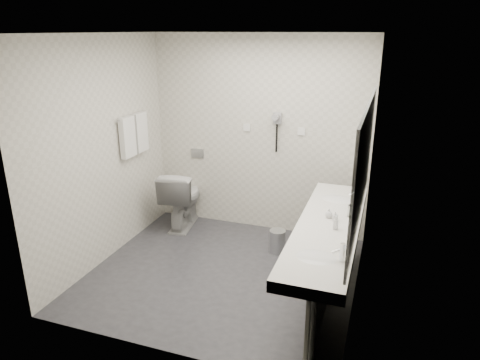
% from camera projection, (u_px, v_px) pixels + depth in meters
% --- Properties ---
extents(floor, '(2.80, 2.80, 0.00)m').
position_uv_depth(floor, '(223.00, 273.00, 4.79)').
color(floor, '#2D2D33').
rests_on(floor, ground).
extents(ceiling, '(2.80, 2.80, 0.00)m').
position_uv_depth(ceiling, '(219.00, 33.00, 3.97)').
color(ceiling, silver).
rests_on(ceiling, wall_back).
extents(wall_back, '(2.80, 0.00, 2.80)m').
position_uv_depth(wall_back, '(258.00, 136.00, 5.54)').
color(wall_back, beige).
rests_on(wall_back, floor).
extents(wall_front, '(2.80, 0.00, 2.80)m').
position_uv_depth(wall_front, '(157.00, 213.00, 3.22)').
color(wall_front, beige).
rests_on(wall_front, floor).
extents(wall_left, '(0.00, 2.60, 2.60)m').
position_uv_depth(wall_left, '(103.00, 152.00, 4.81)').
color(wall_left, beige).
rests_on(wall_left, floor).
extents(wall_right, '(0.00, 2.60, 2.60)m').
position_uv_depth(wall_right, '(365.00, 179.00, 3.95)').
color(wall_right, beige).
rests_on(wall_right, floor).
extents(vanity_counter, '(0.55, 2.20, 0.10)m').
position_uv_depth(vanity_counter, '(328.00, 229.00, 4.00)').
color(vanity_counter, silver).
rests_on(vanity_counter, floor).
extents(vanity_panel, '(0.03, 2.15, 0.75)m').
position_uv_depth(vanity_panel, '(328.00, 270.00, 4.13)').
color(vanity_panel, gray).
rests_on(vanity_panel, floor).
extents(vanity_post_near, '(0.06, 0.06, 0.75)m').
position_uv_depth(vanity_post_near, '(311.00, 341.00, 3.20)').
color(vanity_post_near, silver).
rests_on(vanity_post_near, floor).
extents(vanity_post_far, '(0.06, 0.06, 0.75)m').
position_uv_depth(vanity_post_far, '(343.00, 226.00, 5.05)').
color(vanity_post_far, silver).
rests_on(vanity_post_far, floor).
extents(mirror, '(0.02, 2.20, 1.05)m').
position_uv_depth(mirror, '(364.00, 164.00, 3.71)').
color(mirror, '#B2BCC6').
rests_on(mirror, wall_right).
extents(basin_near, '(0.40, 0.31, 0.05)m').
position_uv_depth(basin_near, '(316.00, 259.00, 3.41)').
color(basin_near, silver).
rests_on(basin_near, vanity_counter).
extents(basin_far, '(0.40, 0.31, 0.05)m').
position_uv_depth(basin_far, '(337.00, 200.00, 4.57)').
color(basin_far, silver).
rests_on(basin_far, vanity_counter).
extents(faucet_near, '(0.04, 0.04, 0.15)m').
position_uv_depth(faucet_near, '(342.00, 252.00, 3.32)').
color(faucet_near, silver).
rests_on(faucet_near, vanity_counter).
extents(faucet_far, '(0.04, 0.04, 0.15)m').
position_uv_depth(faucet_far, '(357.00, 195.00, 4.48)').
color(faucet_far, silver).
rests_on(faucet_far, vanity_counter).
extents(soap_bottle_a, '(0.06, 0.06, 0.10)m').
position_uv_depth(soap_bottle_a, '(335.00, 216.00, 4.03)').
color(soap_bottle_a, white).
rests_on(soap_bottle_a, vanity_counter).
extents(soap_bottle_b, '(0.09, 0.09, 0.09)m').
position_uv_depth(soap_bottle_b, '(329.00, 213.00, 4.11)').
color(soap_bottle_b, white).
rests_on(soap_bottle_b, vanity_counter).
extents(soap_bottle_c, '(0.06, 0.06, 0.13)m').
position_uv_depth(soap_bottle_c, '(336.00, 223.00, 3.86)').
color(soap_bottle_c, white).
rests_on(soap_bottle_c, vanity_counter).
extents(glass_left, '(0.07, 0.07, 0.11)m').
position_uv_depth(glass_left, '(351.00, 211.00, 4.12)').
color(glass_left, silver).
rests_on(glass_left, vanity_counter).
extents(toilet, '(0.55, 0.84, 0.79)m').
position_uv_depth(toilet, '(182.00, 198.00, 5.84)').
color(toilet, silver).
rests_on(toilet, floor).
extents(flush_plate, '(0.18, 0.02, 0.12)m').
position_uv_depth(flush_plate, '(197.00, 153.00, 5.89)').
color(flush_plate, '#B2B5BA').
rests_on(flush_plate, wall_back).
extents(pedal_bin, '(0.24, 0.24, 0.27)m').
position_uv_depth(pedal_bin, '(277.00, 242.00, 5.20)').
color(pedal_bin, '#B2B5BA').
rests_on(pedal_bin, floor).
extents(bin_lid, '(0.19, 0.19, 0.02)m').
position_uv_depth(bin_lid, '(278.00, 231.00, 5.16)').
color(bin_lid, '#B2B5BA').
rests_on(bin_lid, pedal_bin).
extents(towel_rail, '(0.02, 0.62, 0.02)m').
position_uv_depth(towel_rail, '(132.00, 116.00, 5.19)').
color(towel_rail, silver).
rests_on(towel_rail, wall_left).
extents(towel_near, '(0.07, 0.24, 0.48)m').
position_uv_depth(towel_near, '(128.00, 137.00, 5.14)').
color(towel_near, white).
rests_on(towel_near, towel_rail).
extents(towel_far, '(0.07, 0.24, 0.48)m').
position_uv_depth(towel_far, '(140.00, 132.00, 5.39)').
color(towel_far, white).
rests_on(towel_far, towel_rail).
extents(dryer_cradle, '(0.10, 0.04, 0.14)m').
position_uv_depth(dryer_cradle, '(277.00, 118.00, 5.36)').
color(dryer_cradle, gray).
rests_on(dryer_cradle, wall_back).
extents(dryer_barrel, '(0.08, 0.14, 0.08)m').
position_uv_depth(dryer_barrel, '(276.00, 117.00, 5.28)').
color(dryer_barrel, gray).
rests_on(dryer_barrel, dryer_cradle).
extents(dryer_cord, '(0.02, 0.02, 0.35)m').
position_uv_depth(dryer_cord, '(277.00, 138.00, 5.43)').
color(dryer_cord, black).
rests_on(dryer_cord, dryer_cradle).
extents(switch_plate_a, '(0.09, 0.02, 0.09)m').
position_uv_depth(switch_plate_a, '(247.00, 128.00, 5.55)').
color(switch_plate_a, silver).
rests_on(switch_plate_a, wall_back).
extents(switch_plate_b, '(0.09, 0.02, 0.09)m').
position_uv_depth(switch_plate_b, '(301.00, 132.00, 5.33)').
color(switch_plate_b, silver).
rests_on(switch_plate_b, wall_back).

